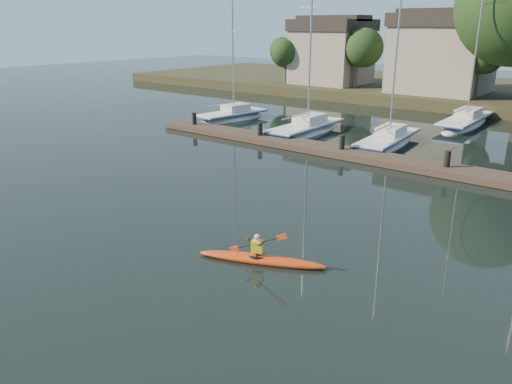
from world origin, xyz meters
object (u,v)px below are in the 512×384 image
Objects in this scene: kayak at (261,258)px; sailboat_6 at (464,128)px; sailboat_2 at (387,148)px; sailboat_1 at (306,136)px; dock at (390,160)px; sailboat_0 at (232,122)px.

kayak is 0.26× the size of sailboat_6.
sailboat_2 reaches higher than kayak.
kayak is at bearing -61.91° from sailboat_1.
kayak is 13.77m from dock.
sailboat_6 is at bearing 91.14° from dock.
sailboat_6 is (15.27, 9.13, 0.01)m from sailboat_0.
sailboat_1 is (7.51, -0.76, -0.00)m from sailboat_0.
sailboat_6 reaches higher than sailboat_2.
sailboat_2 reaches higher than dock.
sailboat_6 is at bearing 74.68° from sailboat_2.
sailboat_2 reaches higher than sailboat_0.
dock is at bearing -68.59° from sailboat_2.
kayak is 20.16m from sailboat_1.
sailboat_1 reaches higher than sailboat_2.
kayak is 0.12× the size of dock.
sailboat_1 is 5.98m from sailboat_2.
sailboat_1 is at bearing 153.89° from dock.
sailboat_6 reaches higher than kayak.
sailboat_6 is (-2.09, 27.47, -0.35)m from kayak.
sailboat_1 is 12.56m from sailboat_6.
sailboat_1 is (-8.03, 3.94, -0.40)m from dock.
dock is at bearing -89.88° from sailboat_6.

